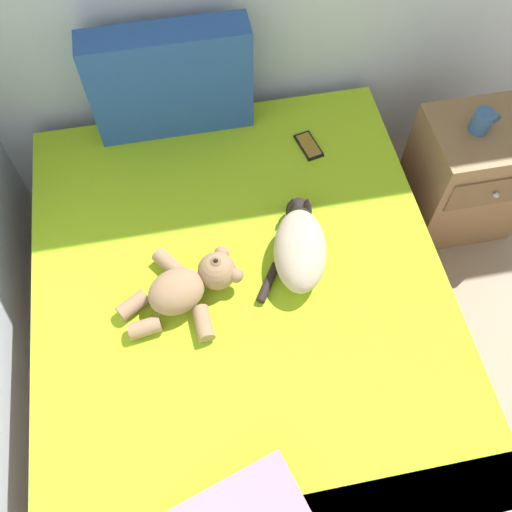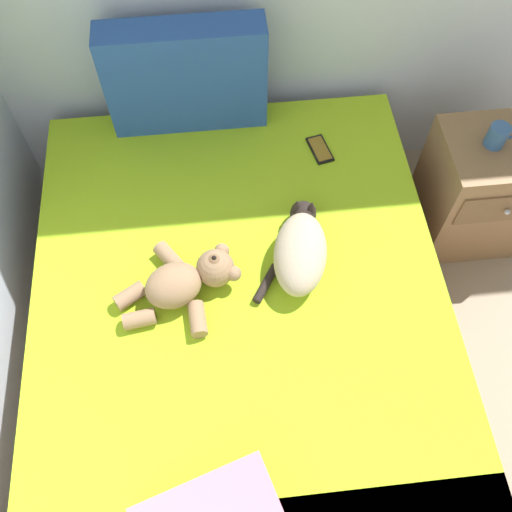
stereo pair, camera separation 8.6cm
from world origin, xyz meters
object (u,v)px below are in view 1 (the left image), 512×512
bed (245,329)px  cat (300,246)px  mug (482,121)px  cell_phone (309,146)px  nightstand (467,176)px  teddy_bear (188,286)px  patterned_cushion (171,82)px

bed → cat: cat is taller
cat → mug: (0.84, 0.40, 0.06)m
cat → cell_phone: cat is taller
mug → nightstand: bearing=-9.5°
teddy_bear → nightstand: 1.42m
mug → cat: bearing=-154.6°
bed → mug: 1.26m
patterned_cushion → bed: bearing=-81.6°
cell_phone → teddy_bear: bearing=-134.2°
cat → teddy_bear: bearing=-169.0°
cat → mug: bearing=25.4°
cat → nightstand: bearing=23.6°
bed → mug: bearing=26.7°
teddy_bear → cell_phone: bearing=45.8°
cat → teddy_bear: cat is taller
teddy_bear → mug: mug is taller
bed → mug: mug is taller
bed → cell_phone: (0.39, 0.65, 0.27)m
bed → nightstand: 1.24m
teddy_bear → mug: bearing=20.9°
bed → cat: size_ratio=4.65×
nightstand → teddy_bear: bearing=-160.2°
teddy_bear → mug: 1.35m
teddy_bear → bed: bearing=-17.6°
cell_phone → nightstand: size_ratio=0.26×
patterned_cushion → mug: 1.25m
bed → mug: size_ratio=16.35×
mug → bed: bearing=-153.3°
cell_phone → cat: bearing=-107.6°
cell_phone → mug: 0.70m
patterned_cushion → cat: patterned_cushion is taller
cell_phone → nightstand: (0.73, -0.12, -0.22)m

